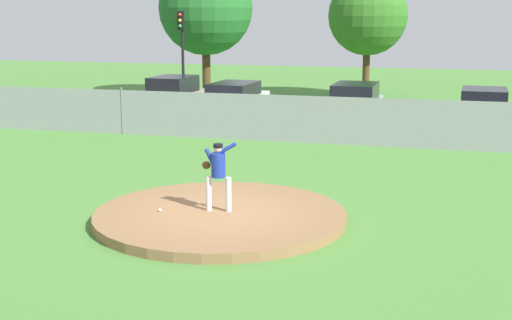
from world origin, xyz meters
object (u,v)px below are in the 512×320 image
(parked_car_white, at_px, (234,102))
(parked_car_slate, at_px, (483,111))
(baseball, at_px, (160,210))
(parked_car_champagne, at_px, (173,98))
(parked_car_silver, at_px, (355,106))
(pitcher_youth, at_px, (218,170))
(traffic_light_near, at_px, (182,41))

(parked_car_white, bearing_deg, parked_car_slate, -0.61)
(baseball, bearing_deg, parked_car_champagne, 110.67)
(parked_car_silver, bearing_deg, baseball, -99.60)
(pitcher_youth, distance_m, parked_car_silver, 14.33)
(parked_car_white, xyz_separation_m, parked_car_slate, (10.38, -0.11, -0.00))
(parked_car_silver, bearing_deg, pitcher_youth, -94.94)
(parked_car_white, height_order, parked_car_silver, parked_car_silver)
(parked_car_champagne, bearing_deg, parked_car_slate, -2.03)
(pitcher_youth, bearing_deg, parked_car_silver, 85.06)
(parked_car_slate, height_order, traffic_light_near, traffic_light_near)
(traffic_light_near, bearing_deg, pitcher_youth, -66.74)
(pitcher_youth, bearing_deg, parked_car_champagne, 115.24)
(baseball, xyz_separation_m, parked_car_silver, (2.48, 14.69, 0.58))
(parked_car_slate, bearing_deg, traffic_light_near, 164.34)
(parked_car_white, relative_size, parked_car_slate, 1.14)
(parked_car_silver, bearing_deg, parked_car_champagne, 175.29)
(parked_car_white, bearing_deg, parked_car_silver, -3.46)
(parked_car_slate, bearing_deg, pitcher_youth, -113.51)
(baseball, bearing_deg, traffic_light_near, 109.50)
(pitcher_youth, height_order, parked_car_slate, pitcher_youth)
(baseball, relative_size, parked_car_silver, 0.02)
(parked_car_champagne, relative_size, parked_car_silver, 0.94)
(parked_car_white, relative_size, parked_car_silver, 1.06)
(pitcher_youth, bearing_deg, traffic_light_near, 113.26)
(parked_car_white, bearing_deg, pitcher_youth, -74.39)
(parked_car_white, bearing_deg, parked_car_champagne, 173.05)
(parked_car_champagne, height_order, parked_car_silver, parked_car_champagne)
(parked_car_slate, xyz_separation_m, traffic_light_near, (-14.24, 3.99, 2.41))
(baseball, distance_m, parked_car_slate, 16.71)
(parked_car_white, distance_m, parked_car_slate, 10.38)
(baseball, bearing_deg, pitcher_youth, 18.25)
(pitcher_youth, height_order, parked_car_white, pitcher_youth)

